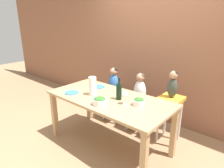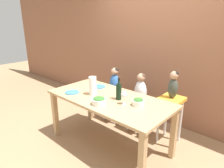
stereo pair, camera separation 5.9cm
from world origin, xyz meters
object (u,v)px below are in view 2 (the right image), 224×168
Objects in this scene: chair_right_highchair at (171,108)px; person_baby_right at (173,84)px; paper_towel_roll at (93,86)px; wine_bottle at (119,91)px; person_child_center at (141,90)px; salad_bowl_large at (99,101)px; chair_far_center at (140,109)px; dinner_plate_back_left at (99,87)px; salad_bowl_small at (138,102)px; chair_far_left at (115,100)px; wine_glass_near at (124,95)px; dinner_plate_front_left at (72,92)px; person_child_left at (115,82)px.

chair_right_highchair is 0.38m from person_baby_right.
wine_bottle is at bearing 16.31° from paper_towel_roll.
salad_bowl_large is at bearing -90.10° from person_child_center.
dinner_plate_back_left is at bearing -136.68° from chair_far_center.
salad_bowl_large is at bearing -141.98° from salad_bowl_small.
salad_bowl_large reaches higher than chair_far_left.
salad_bowl_large is (-0.23, -0.21, -0.08)m from wine_glass_near.
wine_bottle is at bearing -45.13° from chair_far_left.
person_baby_right is 2.24× the size of wine_glass_near.
salad_bowl_large is at bearing -120.24° from chair_right_highchair.
person_child_center is 0.84m from paper_towel_roll.
dinner_plate_front_left is (-1.14, -0.91, 0.22)m from chair_right_highchair.
person_baby_right reaches higher than salad_bowl_large.
chair_far_left is 0.65m from person_child_center.
paper_towel_roll is at bearing -138.34° from person_baby_right.
dinner_plate_back_left is (-0.49, -0.46, 0.06)m from person_child_center.
person_baby_right is at bearing 54.32° from wine_bottle.
person_baby_right is at bearing 0.02° from person_child_left.
dinner_plate_back_left is at bearing 160.22° from wine_glass_near.
dinner_plate_front_left reaches higher than chair_far_center.
person_child_center is at bearing 89.90° from salad_bowl_large.
dinner_plate_back_left is at bearing -155.89° from person_baby_right.
dinner_plate_front_left is at bearing -158.45° from wine_bottle.
person_child_left is 0.47m from dinner_plate_back_left.
dinner_plate_back_left is (-0.57, 0.18, -0.11)m from wine_bottle.
dinner_plate_front_left and dinner_plate_back_left have the same top height.
person_child_center reaches higher than salad_bowl_small.
paper_towel_roll is at bearing -112.20° from person_child_center.
chair_far_left is at bearing 180.00° from chair_right_highchair.
person_baby_right reaches higher than chair_far_center.
dinner_plate_front_left is at bearing -151.94° from paper_towel_roll.
dinner_plate_back_left is at bearing -81.15° from chair_far_left.
wine_glass_near reaches higher than salad_bowl_small.
dinner_plate_back_left is (-1.03, -0.46, -0.17)m from person_baby_right.
chair_far_left is 0.99m from dinner_plate_front_left.
dinner_plate_front_left is (-0.59, 0.02, -0.04)m from salad_bowl_large.
wine_glass_near reaches higher than chair_right_highchair.
wine_glass_near is 0.86× the size of dinner_plate_front_left.
chair_far_center is at bearing 97.11° from wine_bottle.
person_baby_right is at bearing 0.11° from chair_far_center.
dinner_plate_front_left is at bearing -141.35° from person_baby_right.
person_child_center is 0.94m from salad_bowl_large.
chair_far_left is 1.15× the size of person_baby_right.
dinner_plate_front_left is (-0.68, -0.27, -0.11)m from wine_bottle.
chair_far_left is 1.17m from salad_bowl_large.
chair_far_left is 1.24m from person_baby_right.
person_child_center is (0.56, 0.00, 0.34)m from chair_far_left.
salad_bowl_small is (0.16, 0.09, -0.08)m from wine_glass_near.
chair_far_center is 3.00× the size of salad_bowl_small.
person_baby_right is 1.91× the size of dinner_plate_back_left.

